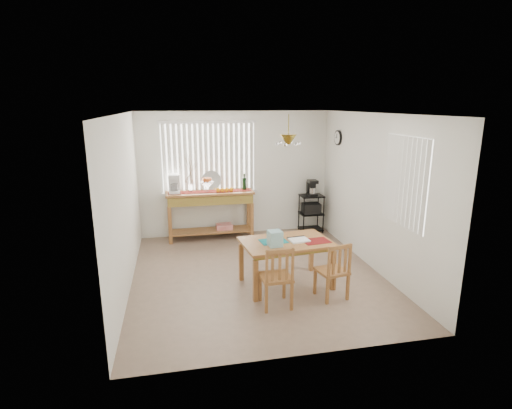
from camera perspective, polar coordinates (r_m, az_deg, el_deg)
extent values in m
cube|color=gray|center=(6.71, 0.11, -9.96)|extent=(4.00, 4.50, 0.01)
cube|color=white|center=(8.51, -3.03, 4.45)|extent=(4.00, 0.10, 2.60)
cube|color=white|center=(4.15, 6.57, -6.24)|extent=(4.00, 0.10, 2.60)
cube|color=white|center=(6.22, -18.73, 0.03)|extent=(0.10, 4.50, 2.60)
cube|color=white|center=(6.98, 16.83, 1.69)|extent=(0.10, 4.50, 2.60)
cube|color=white|center=(6.12, 0.12, 13.35)|extent=(4.00, 4.50, 0.10)
cube|color=white|center=(8.34, -6.77, 6.61)|extent=(1.90, 0.01, 1.40)
cube|color=white|center=(8.30, -12.98, 6.31)|extent=(0.07, 0.03, 1.40)
cube|color=white|center=(8.30, -12.25, 6.35)|extent=(0.07, 0.03, 1.40)
cube|color=white|center=(8.30, -11.52, 6.38)|extent=(0.07, 0.03, 1.40)
cube|color=white|center=(8.30, -10.78, 6.42)|extent=(0.07, 0.03, 1.40)
cube|color=white|center=(8.30, -10.05, 6.45)|extent=(0.07, 0.03, 1.40)
cube|color=white|center=(8.30, -9.32, 6.49)|extent=(0.07, 0.03, 1.40)
cube|color=white|center=(8.31, -8.59, 6.52)|extent=(0.07, 0.03, 1.40)
cube|color=white|center=(8.31, -7.86, 6.55)|extent=(0.07, 0.03, 1.40)
cube|color=white|center=(8.32, -7.13, 6.58)|extent=(0.07, 0.03, 1.40)
cube|color=white|center=(8.33, -6.40, 6.61)|extent=(0.07, 0.03, 1.40)
cube|color=white|center=(8.34, -5.67, 6.64)|extent=(0.07, 0.03, 1.40)
cube|color=white|center=(8.35, -4.95, 6.67)|extent=(0.07, 0.03, 1.40)
cube|color=white|center=(8.36, -4.23, 6.69)|extent=(0.07, 0.03, 1.40)
cube|color=white|center=(8.38, -3.51, 6.72)|extent=(0.07, 0.03, 1.40)
cube|color=white|center=(8.39, -2.79, 6.74)|extent=(0.07, 0.03, 1.40)
cube|color=white|center=(8.41, -2.07, 6.76)|extent=(0.07, 0.03, 1.40)
cube|color=white|center=(8.43, -1.36, 6.78)|extent=(0.07, 0.03, 1.40)
cube|color=white|center=(8.45, -0.65, 6.80)|extent=(0.07, 0.03, 1.40)
cube|color=white|center=(8.44, -6.61, 1.67)|extent=(1.98, 0.06, 0.06)
cube|color=white|center=(8.25, -6.90, 11.61)|extent=(1.98, 0.06, 0.06)
cube|color=white|center=(6.13, 20.54, 3.04)|extent=(0.01, 1.10, 1.30)
cube|color=white|center=(5.72, 23.04, 2.05)|extent=(0.03, 0.07, 1.30)
cube|color=white|center=(5.81, 22.43, 2.28)|extent=(0.03, 0.07, 1.30)
cube|color=white|center=(5.90, 21.85, 2.51)|extent=(0.03, 0.07, 1.30)
cube|color=white|center=(5.99, 21.28, 2.72)|extent=(0.03, 0.07, 1.30)
cube|color=white|center=(6.08, 20.73, 2.93)|extent=(0.03, 0.07, 1.30)
cube|color=white|center=(6.17, 20.19, 3.14)|extent=(0.03, 0.07, 1.30)
cube|color=white|center=(6.26, 19.67, 3.33)|extent=(0.03, 0.07, 1.30)
cube|color=white|center=(6.35, 19.17, 3.53)|extent=(0.03, 0.07, 1.30)
cube|color=white|center=(6.45, 18.68, 3.71)|extent=(0.03, 0.07, 1.30)
cube|color=white|center=(6.54, 18.20, 3.89)|extent=(0.03, 0.07, 1.30)
cylinder|color=black|center=(8.22, 11.64, 9.33)|extent=(0.04, 0.30, 0.30)
cylinder|color=white|center=(8.21, 11.49, 9.33)|extent=(0.01, 0.25, 0.25)
cylinder|color=olive|center=(5.76, 4.67, 11.06)|extent=(0.01, 0.01, 0.34)
cone|color=olive|center=(5.77, 4.63, 9.28)|extent=(0.24, 0.24, 0.14)
sphere|color=white|center=(5.82, 6.15, 8.69)|extent=(0.05, 0.05, 0.05)
sphere|color=white|center=(5.93, 5.00, 8.82)|extent=(0.05, 0.05, 0.05)
sphere|color=white|center=(5.89, 3.49, 8.81)|extent=(0.05, 0.05, 0.05)
sphere|color=white|center=(5.74, 3.07, 8.67)|extent=(0.05, 0.05, 0.05)
sphere|color=white|center=(5.62, 4.22, 8.54)|extent=(0.05, 0.05, 0.05)
sphere|color=white|center=(5.67, 5.80, 8.55)|extent=(0.05, 0.05, 0.05)
cube|color=#A36B37|center=(8.19, -6.58, 1.68)|extent=(1.77, 0.50, 0.04)
cube|color=olive|center=(8.22, -6.56, 0.85)|extent=(1.71, 0.45, 0.18)
cube|color=#A36B37|center=(8.13, -12.19, -2.98)|extent=(0.07, 0.07, 0.76)
cube|color=#A36B37|center=(8.27, -0.60, -2.36)|extent=(0.07, 0.07, 0.76)
cube|color=#A36B37|center=(8.50, -12.18, -2.21)|extent=(0.07, 0.07, 0.76)
cube|color=#A36B37|center=(8.63, -1.09, -1.64)|extent=(0.07, 0.07, 0.76)
cube|color=#A36B37|center=(8.40, -6.43, -3.71)|extent=(1.64, 0.43, 0.03)
cube|color=red|center=(8.41, -4.56, -3.14)|extent=(0.33, 0.24, 0.11)
cube|color=maroon|center=(8.19, -6.59, 1.85)|extent=(1.68, 0.27, 0.01)
cube|color=white|center=(8.15, -11.56, 1.78)|extent=(0.22, 0.27, 0.06)
cube|color=white|center=(8.21, -11.61, 2.85)|extent=(0.22, 0.09, 0.33)
cube|color=white|center=(8.07, -11.67, 3.97)|extent=(0.22, 0.24, 0.08)
cylinder|color=white|center=(8.10, -11.60, 2.42)|extent=(0.14, 0.14, 0.14)
cylinder|color=white|center=(8.15, -6.97, 2.16)|extent=(0.06, 0.06, 0.11)
cone|color=white|center=(8.13, -6.99, 2.89)|extent=(0.29, 0.29, 0.10)
sphere|color=red|center=(8.12, -6.62, 3.55)|extent=(0.09, 0.09, 0.09)
sphere|color=red|center=(8.16, -6.93, 3.61)|extent=(0.09, 0.09, 0.09)
sphere|color=red|center=(8.14, -7.35, 3.56)|extent=(0.09, 0.09, 0.09)
sphere|color=red|center=(8.08, -7.31, 3.48)|extent=(0.09, 0.09, 0.09)
sphere|color=red|center=(8.06, -6.86, 3.47)|extent=(0.09, 0.09, 0.09)
sphere|color=orange|center=(8.11, -5.45, 2.06)|extent=(0.09, 0.09, 0.09)
sphere|color=orange|center=(8.12, -4.83, 2.08)|extent=(0.09, 0.09, 0.09)
sphere|color=orange|center=(8.13, -4.20, 2.11)|extent=(0.09, 0.09, 0.09)
sphere|color=orange|center=(8.14, -3.59, 2.14)|extent=(0.09, 0.09, 0.09)
cylinder|color=silver|center=(8.36, -6.38, 3.49)|extent=(0.40, 0.10, 0.39)
cylinder|color=white|center=(8.20, -9.34, 2.31)|extent=(0.09, 0.09, 0.16)
cylinder|color=#4C3823|center=(8.14, -9.43, 4.56)|extent=(0.10, 0.04, 0.49)
cylinder|color=#4C3823|center=(8.14, -9.44, 4.75)|extent=(0.15, 0.07, 0.54)
cylinder|color=#4C3823|center=(8.15, -9.42, 4.37)|extent=(0.19, 0.09, 0.40)
cylinder|color=#4C3823|center=(8.13, -9.45, 4.95)|extent=(0.06, 0.03, 0.61)
cylinder|color=#4C3823|center=(8.15, -9.42, 4.29)|extent=(0.24, 0.11, 0.34)
cylinder|color=black|center=(8.31, -1.69, 3.00)|extent=(0.08, 0.08, 0.25)
cylinder|color=black|center=(8.27, -1.70, 4.16)|extent=(0.03, 0.03, 0.09)
cylinder|color=black|center=(8.57, 6.84, -1.65)|extent=(0.02, 0.02, 0.82)
cylinder|color=black|center=(8.72, 9.61, -1.48)|extent=(0.02, 0.02, 0.82)
cylinder|color=black|center=(8.89, 6.15, -1.05)|extent=(0.02, 0.02, 0.82)
cylinder|color=black|center=(9.03, 8.83, -0.90)|extent=(0.02, 0.02, 0.82)
cube|color=black|center=(8.71, 7.95, 1.24)|extent=(0.48, 0.39, 0.03)
cube|color=black|center=(8.80, 7.86, -1.27)|extent=(0.48, 0.39, 0.02)
cube|color=black|center=(8.90, 7.79, -3.45)|extent=(0.48, 0.39, 0.02)
cube|color=black|center=(8.77, 7.89, -0.52)|extent=(0.37, 0.29, 0.21)
cube|color=black|center=(8.68, 8.00, 1.46)|extent=(0.19, 0.23, 0.05)
cube|color=black|center=(8.73, 7.86, 2.34)|extent=(0.19, 0.08, 0.29)
cube|color=black|center=(8.62, 8.07, 3.28)|extent=(0.19, 0.21, 0.07)
cylinder|color=silver|center=(8.65, 8.04, 2.01)|extent=(0.13, 0.13, 0.13)
cube|color=#A36B37|center=(6.11, 4.34, -5.40)|extent=(1.42, 1.00, 0.04)
cube|color=olive|center=(6.12, 4.33, -5.82)|extent=(1.32, 0.90, 0.06)
cube|color=#A36B37|center=(5.73, -0.07, -10.89)|extent=(0.07, 0.07, 0.62)
cube|color=#A36B37|center=(6.19, 10.91, -9.21)|extent=(0.07, 0.07, 0.62)
cube|color=#A36B37|center=(6.39, -2.14, -8.18)|extent=(0.07, 0.07, 0.62)
cube|color=#A36B37|center=(6.79, 7.90, -6.89)|extent=(0.07, 0.07, 0.62)
cube|color=#16777E|center=(6.07, 2.50, -5.26)|extent=(0.43, 0.33, 0.01)
cube|color=maroon|center=(6.14, 8.58, -5.18)|extent=(0.43, 0.33, 0.01)
cube|color=white|center=(6.13, 6.18, -5.07)|extent=(0.31, 0.26, 0.02)
cube|color=black|center=(6.23, 5.71, -4.69)|extent=(0.29, 0.06, 0.03)
cube|color=#8DC6CE|center=(5.85, 2.72, -4.87)|extent=(0.21, 0.21, 0.23)
cube|color=#A36B37|center=(5.59, 2.83, -10.33)|extent=(0.42, 0.42, 0.04)
cube|color=#A36B37|center=(5.88, 4.03, -11.42)|extent=(0.04, 0.04, 0.40)
cube|color=#A36B37|center=(5.80, 0.59, -11.78)|extent=(0.04, 0.04, 0.40)
cube|color=#A36B37|center=(5.58, 5.11, -12.94)|extent=(0.04, 0.04, 0.40)
cube|color=#A36B37|center=(5.49, 1.48, -13.37)|extent=(0.04, 0.04, 0.40)
cube|color=#A36B37|center=(5.37, 5.25, -8.54)|extent=(0.04, 0.04, 0.45)
cube|color=#A36B37|center=(5.28, 1.54, -8.91)|extent=(0.04, 0.04, 0.45)
cube|color=#A36B37|center=(5.25, 3.45, -6.75)|extent=(0.38, 0.04, 0.06)
cube|color=#A36B37|center=(5.36, 4.44, -8.85)|extent=(0.04, 0.02, 0.36)
cube|color=#A36B37|center=(5.33, 3.41, -8.95)|extent=(0.04, 0.02, 0.36)
cube|color=#A36B37|center=(5.31, 2.38, -9.05)|extent=(0.04, 0.02, 0.36)
cube|color=#A36B37|center=(5.92, 10.77, -9.30)|extent=(0.46, 0.46, 0.04)
cube|color=#A36B37|center=(6.22, 11.16, -10.26)|extent=(0.04, 0.04, 0.39)
cube|color=#A36B37|center=(6.06, 8.42, -10.85)|extent=(0.04, 0.04, 0.39)
cube|color=#A36B37|center=(5.97, 12.97, -11.45)|extent=(0.04, 0.04, 0.39)
cube|color=#A36B37|center=(5.80, 10.16, -12.12)|extent=(0.04, 0.04, 0.39)
cube|color=#A36B37|center=(5.79, 13.27, -7.49)|extent=(0.04, 0.04, 0.43)
cube|color=#A36B37|center=(5.61, 10.41, -8.06)|extent=(0.04, 0.04, 0.43)
cube|color=#A36B37|center=(5.63, 11.96, -5.99)|extent=(0.36, 0.09, 0.06)
cube|color=#A36B37|center=(5.75, 12.64, -7.81)|extent=(0.04, 0.03, 0.35)
cube|color=#A36B37|center=(5.70, 11.85, -7.97)|extent=(0.04, 0.03, 0.35)
cube|color=#A36B37|center=(5.65, 11.05, -8.13)|extent=(0.04, 0.03, 0.35)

